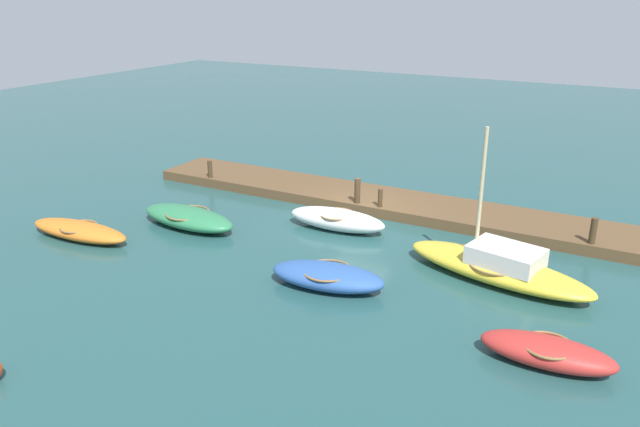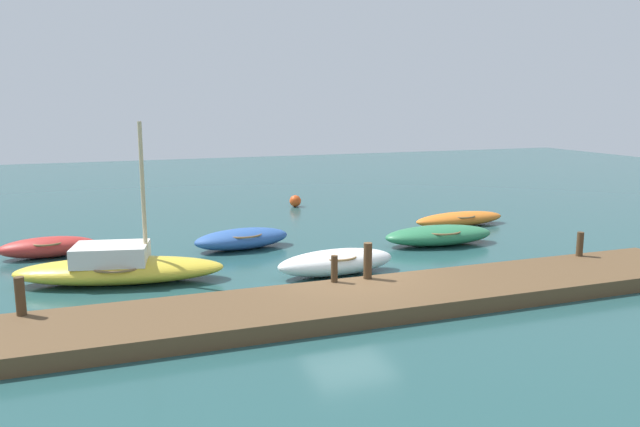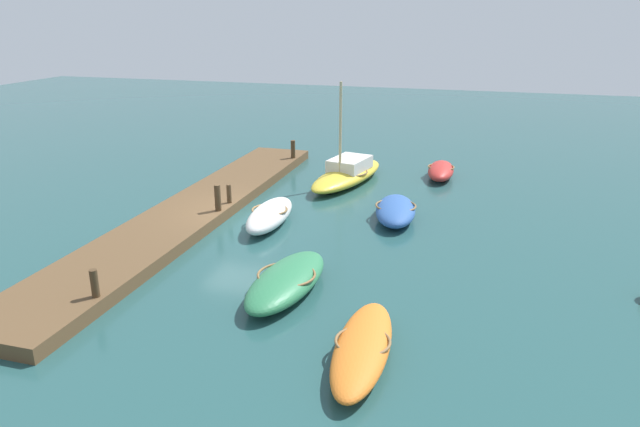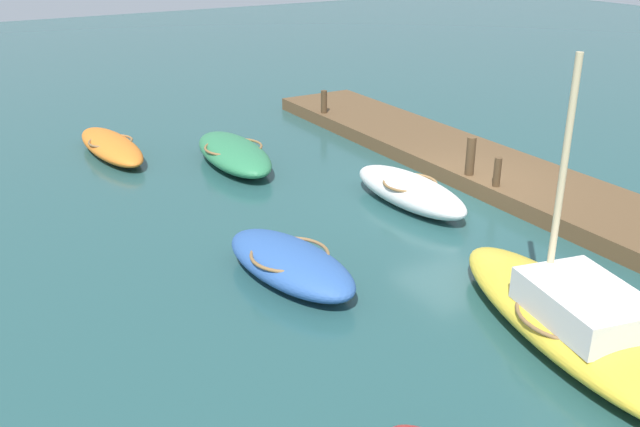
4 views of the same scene
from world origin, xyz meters
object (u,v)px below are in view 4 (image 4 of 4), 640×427
object	(u,v)px
rowboat_white	(410,191)
mooring_post_east	(324,102)
mooring_post_mid_west	(497,172)
sailboat_yellow	(574,320)
rowboat_orange	(111,146)
rowboat_blue	(290,263)
motorboat_green	(234,153)
mooring_post_mid_east	(471,156)

from	to	relation	value
rowboat_white	mooring_post_east	bearing A→B (deg)	-17.71
rowboat_white	mooring_post_mid_west	world-z (taller)	mooring_post_mid_west
sailboat_yellow	rowboat_orange	distance (m)	14.64
sailboat_yellow	rowboat_white	size ratio (longest dim) A/B	1.63
rowboat_blue	rowboat_white	bearing A→B (deg)	-74.45
rowboat_blue	rowboat_orange	xyz separation A→B (m)	(9.72, 0.86, -0.07)
sailboat_yellow	rowboat_white	bearing A→B (deg)	-0.49
motorboat_green	rowboat_orange	bearing A→B (deg)	50.37
mooring_post_mid_east	rowboat_blue	bearing A→B (deg)	107.77
motorboat_green	rowboat_orange	distance (m)	3.89
rowboat_blue	mooring_post_east	size ratio (longest dim) A/B	4.80
mooring_post_mid_east	mooring_post_east	world-z (taller)	mooring_post_mid_east
motorboat_green	sailboat_yellow	bearing A→B (deg)	-170.54
motorboat_green	rowboat_white	world-z (taller)	rowboat_white
rowboat_white	rowboat_blue	distance (m)	4.80
mooring_post_mid_west	rowboat_orange	bearing A→B (deg)	40.14
rowboat_blue	mooring_post_mid_west	xyz separation A→B (m)	(1.07, -6.43, 0.42)
rowboat_white	rowboat_blue	size ratio (longest dim) A/B	1.04
sailboat_yellow	mooring_post_east	bearing A→B (deg)	-1.85
mooring_post_mid_west	motorboat_green	bearing A→B (deg)	37.04
mooring_post_east	motorboat_green	bearing A→B (deg)	118.61
rowboat_white	rowboat_blue	world-z (taller)	rowboat_white
mooring_post_mid_west	mooring_post_mid_east	world-z (taller)	mooring_post_mid_east
motorboat_green	rowboat_orange	xyz separation A→B (m)	(2.70, 2.80, -0.06)
rowboat_orange	mooring_post_mid_east	bearing A→B (deg)	-139.40
motorboat_green	mooring_post_mid_east	xyz separation A→B (m)	(-4.96, -4.49, 0.56)
motorboat_green	mooring_post_mid_east	distance (m)	6.71
mooring_post_mid_west	mooring_post_mid_east	distance (m)	1.01
rowboat_orange	mooring_post_east	size ratio (longest dim) A/B	5.60
rowboat_orange	mooring_post_east	world-z (taller)	mooring_post_east
mooring_post_mid_east	mooring_post_mid_west	bearing A→B (deg)	180.00
rowboat_white	sailboat_yellow	bearing A→B (deg)	164.78
rowboat_blue	sailboat_yellow	bearing A→B (deg)	-154.15
rowboat_orange	mooring_post_mid_east	world-z (taller)	mooring_post_mid_east
sailboat_yellow	mooring_post_mid_west	xyz separation A→B (m)	(5.47, -3.46, 0.32)
rowboat_blue	mooring_post_mid_east	size ratio (longest dim) A/B	3.67
sailboat_yellow	mooring_post_east	distance (m)	14.30
rowboat_orange	mooring_post_mid_east	size ratio (longest dim) A/B	4.28
motorboat_green	rowboat_orange	size ratio (longest dim) A/B	1.00
sailboat_yellow	mooring_post_mid_east	world-z (taller)	sailboat_yellow
sailboat_yellow	mooring_post_mid_west	size ratio (longest dim) A/B	8.46
rowboat_white	rowboat_blue	xyz separation A→B (m)	(-1.93, 4.40, -0.03)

